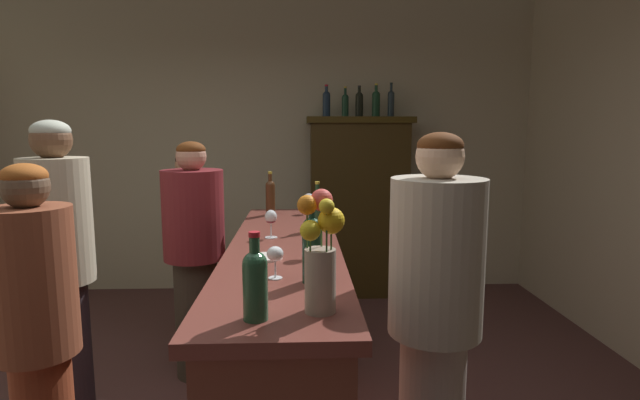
% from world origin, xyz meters
% --- Properties ---
extents(wall_back, '(5.75, 0.12, 2.97)m').
position_xyz_m(wall_back, '(0.00, 2.92, 1.49)').
color(wall_back, '#BAAF90').
rests_on(wall_back, ground).
extents(bar_counter, '(0.57, 2.36, 1.05)m').
position_xyz_m(bar_counter, '(0.38, 0.34, 0.53)').
color(bar_counter, brown).
rests_on(bar_counter, ground).
extents(display_cabinet, '(1.03, 0.41, 1.77)m').
position_xyz_m(display_cabinet, '(1.05, 2.63, 0.92)').
color(display_cabinet, '#36280E').
rests_on(display_cabinet, ground).
extents(wine_bottle_pinot, '(0.07, 0.07, 0.31)m').
position_xyz_m(wine_bottle_pinot, '(0.26, 1.28, 1.19)').
color(wine_bottle_pinot, '#4B2C17').
rests_on(wine_bottle_pinot, bar_counter).
extents(wine_bottle_riesling, '(0.07, 0.07, 0.29)m').
position_xyz_m(wine_bottle_riesling, '(0.57, 0.73, 1.18)').
color(wine_bottle_riesling, '#1F3D21').
rests_on(wine_bottle_riesling, bar_counter).
extents(wine_bottle_merlot, '(0.08, 0.08, 0.28)m').
position_xyz_m(wine_bottle_merlot, '(0.32, -0.66, 1.17)').
color(wine_bottle_merlot, '#255033').
rests_on(wine_bottle_merlot, bar_counter).
extents(wine_bottle_syrah, '(0.08, 0.08, 0.32)m').
position_xyz_m(wine_bottle_syrah, '(0.51, -0.29, 1.19)').
color(wine_bottle_syrah, '#12311F').
rests_on(wine_bottle_syrah, bar_counter).
extents(wine_glass_front, '(0.07, 0.07, 0.14)m').
position_xyz_m(wine_glass_front, '(0.53, 1.32, 1.16)').
color(wine_glass_front, white).
rests_on(wine_glass_front, bar_counter).
extents(wine_glass_mid, '(0.07, 0.07, 0.13)m').
position_xyz_m(wine_glass_mid, '(0.36, -0.23, 1.15)').
color(wine_glass_mid, white).
rests_on(wine_glass_mid, bar_counter).
extents(wine_glass_rear, '(0.07, 0.07, 0.16)m').
position_xyz_m(wine_glass_rear, '(0.30, 0.52, 1.16)').
color(wine_glass_rear, white).
rests_on(wine_glass_rear, bar_counter).
extents(wine_glass_spare, '(0.07, 0.07, 0.14)m').
position_xyz_m(wine_glass_spare, '(0.51, 0.09, 1.15)').
color(wine_glass_spare, white).
rests_on(wine_glass_spare, bar_counter).
extents(flower_arrangement, '(0.15, 0.14, 0.40)m').
position_xyz_m(flower_arrangement, '(0.53, -0.61, 1.25)').
color(flower_arrangement, tan).
rests_on(flower_arrangement, bar_counter).
extents(cheese_plate, '(0.16, 0.16, 0.01)m').
position_xyz_m(cheese_plate, '(0.30, 0.08, 1.06)').
color(cheese_plate, white).
rests_on(cheese_plate, bar_counter).
extents(display_bottle_left, '(0.07, 0.07, 0.30)m').
position_xyz_m(display_bottle_left, '(0.73, 2.63, 1.91)').
color(display_bottle_left, '#1B2B3E').
rests_on(display_bottle_left, display_cabinet).
extents(display_bottle_midleft, '(0.07, 0.07, 0.29)m').
position_xyz_m(display_bottle_midleft, '(0.91, 2.63, 1.89)').
color(display_bottle_midleft, '#183925').
rests_on(display_bottle_midleft, display_cabinet).
extents(display_bottle_center, '(0.07, 0.07, 0.30)m').
position_xyz_m(display_bottle_center, '(1.04, 2.63, 1.90)').
color(display_bottle_center, black).
rests_on(display_bottle_center, display_cabinet).
extents(display_bottle_midright, '(0.08, 0.08, 0.32)m').
position_xyz_m(display_bottle_midright, '(1.20, 2.63, 1.91)').
color(display_bottle_midright, '#153620').
rests_on(display_bottle_midright, display_cabinet).
extents(display_bottle_right, '(0.06, 0.06, 0.33)m').
position_xyz_m(display_bottle_right, '(1.35, 2.63, 1.91)').
color(display_bottle_right, '#222E34').
rests_on(display_bottle_right, display_cabinet).
extents(patron_by_cabinet, '(0.34, 0.34, 1.69)m').
position_xyz_m(patron_by_cabinet, '(-0.79, 0.40, 0.94)').
color(patron_by_cabinet, '#2F252C').
rests_on(patron_by_cabinet, ground).
extents(patron_in_grey, '(0.34, 0.34, 1.47)m').
position_xyz_m(patron_in_grey, '(-0.39, 1.59, 0.80)').
color(patron_in_grey, '#373325').
rests_on(patron_in_grey, ground).
extents(patron_near_entrance, '(0.31, 0.31, 1.52)m').
position_xyz_m(patron_near_entrance, '(-0.56, -0.29, 0.84)').
color(patron_near_entrance, brown).
rests_on(patron_near_entrance, ground).
extents(patron_in_navy, '(0.40, 0.40, 1.57)m').
position_xyz_m(patron_in_navy, '(-0.23, 1.02, 0.85)').
color(patron_in_navy, '#362E24').
rests_on(patron_in_navy, ground).
extents(bartender, '(0.37, 0.37, 1.63)m').
position_xyz_m(bartender, '(1.00, -0.30, 0.89)').
color(bartender, '#BAA89C').
rests_on(bartender, ground).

